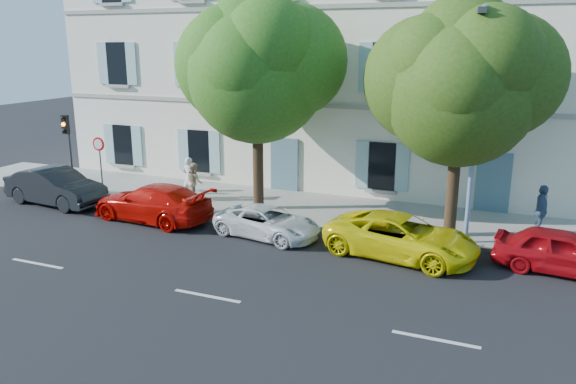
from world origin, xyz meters
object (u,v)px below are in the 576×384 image
at_px(pedestrian_c, 541,211).
at_px(car_dark_sedan, 56,187).
at_px(street_lamp, 476,115).
at_px(traffic_light, 67,137).
at_px(pedestrian_b, 194,181).
at_px(car_white_coupe, 268,222).
at_px(tree_left, 257,74).
at_px(pedestrian_a, 189,178).
at_px(tree_right, 460,90).
at_px(car_red_coupe, 152,203).
at_px(road_sign, 100,154).
at_px(car_yellow_supercar, 401,237).
at_px(car_red_hatchback, 563,252).

bearing_deg(pedestrian_c, car_dark_sedan, 97.08).
bearing_deg(street_lamp, traffic_light, 179.27).
height_order(car_dark_sedan, pedestrian_b, pedestrian_b).
bearing_deg(car_white_coupe, street_lamp, -67.75).
xyz_separation_m(tree_left, pedestrian_a, (-3.34, 0.23, -4.40)).
distance_m(tree_right, pedestrian_b, 11.28).
xyz_separation_m(car_red_coupe, pedestrian_a, (-0.09, 2.80, 0.34)).
relative_size(road_sign, street_lamp, 0.34).
distance_m(car_white_coupe, road_sign, 9.03).
bearing_deg(tree_right, car_yellow_supercar, -118.28).
xyz_separation_m(car_yellow_supercar, car_red_hatchback, (4.65, 0.53, -0.01)).
height_order(car_red_hatchback, traffic_light, traffic_light).
bearing_deg(pedestrian_c, tree_right, 108.10).
xyz_separation_m(car_white_coupe, tree_left, (-1.58, 2.61, 4.91)).
xyz_separation_m(tree_left, pedestrian_c, (10.33, 0.56, -4.38)).
height_order(car_red_hatchback, pedestrian_a, pedestrian_a).
bearing_deg(street_lamp, road_sign, 178.59).
height_order(car_dark_sedan, pedestrian_c, pedestrian_c).
bearing_deg(road_sign, tree_right, 1.22).
height_order(car_white_coupe, car_red_hatchback, car_red_hatchback).
distance_m(pedestrian_a, pedestrian_b, 0.38).
distance_m(tree_left, road_sign, 7.97).
bearing_deg(car_red_hatchback, street_lamp, 75.74).
bearing_deg(pedestrian_b, tree_left, -139.74).
relative_size(car_white_coupe, pedestrian_c, 2.11).
relative_size(car_red_coupe, tree_right, 0.63).
bearing_deg(tree_left, car_dark_sedan, -164.77).
xyz_separation_m(car_dark_sedan, tree_left, (8.29, 2.26, 4.67)).
distance_m(car_yellow_supercar, tree_left, 8.32).
relative_size(car_dark_sedan, car_white_coupe, 1.21).
height_order(car_white_coupe, traffic_light, traffic_light).
bearing_deg(pedestrian_b, car_yellow_supercar, -155.08).
relative_size(car_red_hatchback, pedestrian_b, 2.43).
relative_size(car_red_coupe, traffic_light, 1.42).
xyz_separation_m(car_dark_sedan, pedestrian_a, (4.95, 2.49, 0.28)).
distance_m(tree_right, road_sign, 14.95).
relative_size(car_red_coupe, street_lamp, 0.65).
distance_m(car_white_coupe, tree_right, 7.76).
bearing_deg(traffic_light, pedestrian_b, 10.07).
distance_m(road_sign, pedestrian_b, 4.35).
bearing_deg(traffic_light, pedestrian_c, 4.48).
height_order(car_yellow_supercar, pedestrian_c, pedestrian_c).
bearing_deg(car_dark_sedan, traffic_light, 22.15).
relative_size(car_red_coupe, pedestrian_c, 2.68).
distance_m(car_red_hatchback, pedestrian_a, 14.45).
xyz_separation_m(traffic_light, pedestrian_b, (5.67, 1.01, -1.69)).
xyz_separation_m(tree_right, pedestrian_a, (-10.81, 0.69, -4.05)).
bearing_deg(car_red_hatchback, car_yellow_supercar, 102.78).
bearing_deg(car_white_coupe, pedestrian_c, -60.60).
relative_size(car_red_coupe, pedestrian_b, 3.05).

